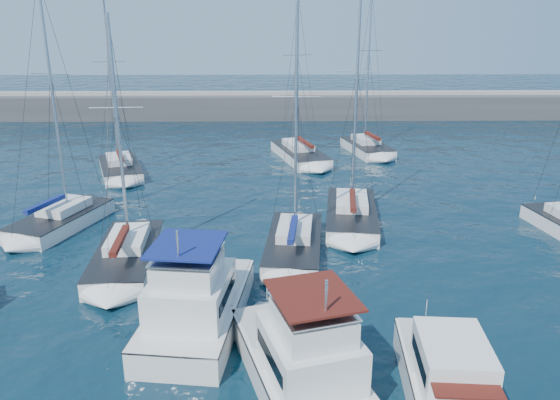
{
  "coord_description": "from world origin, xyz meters",
  "views": [
    {
      "loc": [
        -0.81,
        -20.92,
        12.68
      ],
      "look_at": [
        -0.37,
        8.0,
        3.0
      ],
      "focal_mm": 35.0,
      "sensor_mm": 36.0,
      "label": 1
    }
  ],
  "objects_px": {
    "sailboat_mid_a": "(61,219)",
    "sailboat_mid_b": "(127,255)",
    "motor_yacht_stbd_inner": "(303,364)",
    "sailboat_back_c": "(367,147)",
    "sailboat_mid_c": "(294,244)",
    "sailboat_back_a": "(120,168)",
    "motor_yacht_stbd_outer": "(446,380)",
    "sailboat_mid_d": "(351,214)",
    "motor_yacht_port_inner": "(196,305)",
    "sailboat_back_b": "(300,154)"
  },
  "relations": [
    {
      "from": "motor_yacht_stbd_inner",
      "to": "motor_yacht_stbd_outer",
      "type": "bearing_deg",
      "value": -24.68
    },
    {
      "from": "sailboat_mid_a",
      "to": "sailboat_back_b",
      "type": "xyz_separation_m",
      "value": [
        16.01,
        17.44,
        -0.03
      ]
    },
    {
      "from": "sailboat_mid_c",
      "to": "sailboat_back_b",
      "type": "bearing_deg",
      "value": 92.3
    },
    {
      "from": "sailboat_mid_a",
      "to": "sailboat_mid_b",
      "type": "bearing_deg",
      "value": -26.44
    },
    {
      "from": "sailboat_back_b",
      "to": "motor_yacht_stbd_outer",
      "type": "bearing_deg",
      "value": -99.67
    },
    {
      "from": "motor_yacht_stbd_outer",
      "to": "sailboat_mid_c",
      "type": "relative_size",
      "value": 0.48
    },
    {
      "from": "motor_yacht_stbd_outer",
      "to": "sailboat_mid_b",
      "type": "relative_size",
      "value": 0.51
    },
    {
      "from": "sailboat_mid_a",
      "to": "sailboat_mid_b",
      "type": "relative_size",
      "value": 1.15
    },
    {
      "from": "sailboat_mid_b",
      "to": "motor_yacht_stbd_outer",
      "type": "bearing_deg",
      "value": -44.15
    },
    {
      "from": "sailboat_mid_d",
      "to": "sailboat_back_c",
      "type": "bearing_deg",
      "value": 84.59
    },
    {
      "from": "motor_yacht_port_inner",
      "to": "sailboat_back_c",
      "type": "height_order",
      "value": "sailboat_back_c"
    },
    {
      "from": "motor_yacht_stbd_outer",
      "to": "sailboat_mid_b",
      "type": "xyz_separation_m",
      "value": [
        -13.77,
        11.52,
        -0.44
      ]
    },
    {
      "from": "motor_yacht_stbd_outer",
      "to": "sailboat_mid_b",
      "type": "height_order",
      "value": "sailboat_mid_b"
    },
    {
      "from": "motor_yacht_stbd_outer",
      "to": "sailboat_mid_d",
      "type": "bearing_deg",
      "value": 97.14
    },
    {
      "from": "sailboat_mid_b",
      "to": "sailboat_mid_d",
      "type": "distance_m",
      "value": 14.47
    },
    {
      "from": "sailboat_mid_d",
      "to": "sailboat_back_b",
      "type": "bearing_deg",
      "value": 105.73
    },
    {
      "from": "motor_yacht_stbd_outer",
      "to": "sailboat_mid_a",
      "type": "distance_m",
      "value": 25.76
    },
    {
      "from": "motor_yacht_stbd_outer",
      "to": "sailboat_back_a",
      "type": "xyz_separation_m",
      "value": [
        -18.83,
        29.4,
        -0.41
      ]
    },
    {
      "from": "sailboat_mid_c",
      "to": "sailboat_back_c",
      "type": "height_order",
      "value": "sailboat_back_c"
    },
    {
      "from": "motor_yacht_stbd_inner",
      "to": "sailboat_back_b",
      "type": "distance_m",
      "value": 33.8
    },
    {
      "from": "motor_yacht_port_inner",
      "to": "sailboat_back_c",
      "type": "distance_m",
      "value": 34.41
    },
    {
      "from": "sailboat_mid_d",
      "to": "sailboat_back_a",
      "type": "distance_m",
      "value": 21.51
    },
    {
      "from": "sailboat_mid_b",
      "to": "sailboat_back_c",
      "type": "height_order",
      "value": "sailboat_back_c"
    },
    {
      "from": "motor_yacht_port_inner",
      "to": "sailboat_back_b",
      "type": "xyz_separation_m",
      "value": [
        5.86,
        29.56,
        -0.62
      ]
    },
    {
      "from": "sailboat_mid_d",
      "to": "sailboat_back_b",
      "type": "xyz_separation_m",
      "value": [
        -2.57,
        16.7,
        -0.01
      ]
    },
    {
      "from": "motor_yacht_port_inner",
      "to": "sailboat_mid_b",
      "type": "bearing_deg",
      "value": 131.98
    },
    {
      "from": "motor_yacht_stbd_inner",
      "to": "sailboat_mid_d",
      "type": "distance_m",
      "value": 17.56
    },
    {
      "from": "sailboat_back_c",
      "to": "sailboat_mid_a",
      "type": "bearing_deg",
      "value": -151.01
    },
    {
      "from": "sailboat_mid_b",
      "to": "sailboat_back_c",
      "type": "distance_m",
      "value": 30.71
    },
    {
      "from": "sailboat_back_b",
      "to": "motor_yacht_stbd_inner",
      "type": "bearing_deg",
      "value": -107.74
    },
    {
      "from": "sailboat_mid_a",
      "to": "sailboat_back_c",
      "type": "bearing_deg",
      "value": 59.57
    },
    {
      "from": "sailboat_mid_a",
      "to": "sailboat_back_a",
      "type": "xyz_separation_m",
      "value": [
        0.49,
        12.36,
        -0.01
      ]
    },
    {
      "from": "sailboat_mid_c",
      "to": "sailboat_mid_d",
      "type": "height_order",
      "value": "sailboat_mid_d"
    },
    {
      "from": "sailboat_back_c",
      "to": "sailboat_mid_b",
      "type": "bearing_deg",
      "value": -136.28
    },
    {
      "from": "motor_yacht_stbd_outer",
      "to": "sailboat_mid_d",
      "type": "distance_m",
      "value": 17.8
    },
    {
      "from": "motor_yacht_port_inner",
      "to": "sailboat_back_c",
      "type": "relative_size",
      "value": 0.56
    },
    {
      "from": "sailboat_mid_c",
      "to": "sailboat_back_c",
      "type": "xyz_separation_m",
      "value": [
        8.15,
        24.04,
        0.03
      ]
    },
    {
      "from": "motor_yacht_stbd_inner",
      "to": "sailboat_mid_d",
      "type": "relative_size",
      "value": 0.56
    },
    {
      "from": "motor_yacht_stbd_inner",
      "to": "sailboat_mid_d",
      "type": "bearing_deg",
      "value": 60.23
    },
    {
      "from": "motor_yacht_stbd_inner",
      "to": "motor_yacht_stbd_outer",
      "type": "height_order",
      "value": "motor_yacht_stbd_inner"
    },
    {
      "from": "motor_yacht_stbd_outer",
      "to": "sailboat_back_a",
      "type": "height_order",
      "value": "sailboat_back_a"
    },
    {
      "from": "motor_yacht_port_inner",
      "to": "sailboat_back_b",
      "type": "bearing_deg",
      "value": 85.8
    },
    {
      "from": "sailboat_mid_a",
      "to": "sailboat_mid_c",
      "type": "xyz_separation_m",
      "value": [
        14.64,
        -4.16,
        -0.02
      ]
    },
    {
      "from": "sailboat_mid_a",
      "to": "sailboat_mid_d",
      "type": "relative_size",
      "value": 1.0
    },
    {
      "from": "motor_yacht_stbd_inner",
      "to": "sailboat_mid_b",
      "type": "xyz_separation_m",
      "value": [
        -8.94,
        10.8,
        -0.63
      ]
    },
    {
      "from": "sailboat_back_c",
      "to": "sailboat_back_a",
      "type": "bearing_deg",
      "value": -173.47
    },
    {
      "from": "motor_yacht_port_inner",
      "to": "motor_yacht_stbd_outer",
      "type": "height_order",
      "value": "motor_yacht_port_inner"
    },
    {
      "from": "motor_yacht_stbd_inner",
      "to": "sailboat_back_a",
      "type": "height_order",
      "value": "sailboat_back_a"
    },
    {
      "from": "sailboat_mid_b",
      "to": "sailboat_mid_c",
      "type": "relative_size",
      "value": 0.96
    },
    {
      "from": "motor_yacht_stbd_inner",
      "to": "sailboat_back_c",
      "type": "distance_m",
      "value": 37.15
    }
  ]
}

